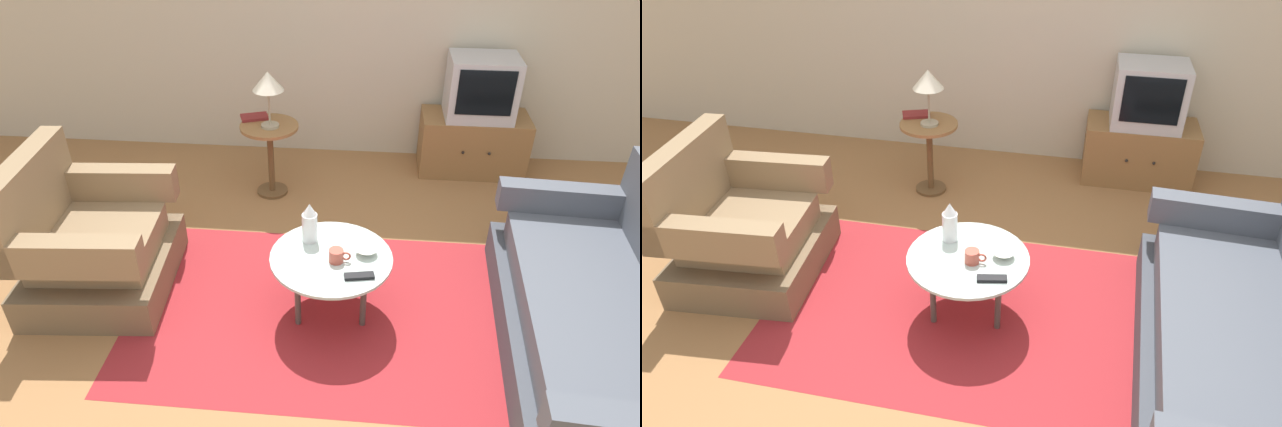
% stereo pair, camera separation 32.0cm
% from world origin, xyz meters
% --- Properties ---
extents(ground_plane, '(16.00, 16.00, 0.00)m').
position_xyz_m(ground_plane, '(0.00, 0.00, 0.00)').
color(ground_plane, olive).
extents(area_rug, '(2.44, 1.57, 0.00)m').
position_xyz_m(area_rug, '(-0.04, 0.19, 0.00)').
color(area_rug, maroon).
rests_on(area_rug, ground).
extents(armchair, '(0.90, 1.01, 0.90)m').
position_xyz_m(armchair, '(-1.56, 0.31, 0.31)').
color(armchair, brown).
rests_on(armchair, ground).
extents(couch, '(1.00, 1.93, 0.88)m').
position_xyz_m(couch, '(1.44, -0.05, 0.28)').
color(couch, '#3E424B').
rests_on(couch, ground).
extents(coffee_table, '(0.71, 0.71, 0.42)m').
position_xyz_m(coffee_table, '(-0.04, 0.19, 0.38)').
color(coffee_table, '#B2C6C1').
rests_on(coffee_table, ground).
extents(side_table, '(0.45, 0.45, 0.60)m').
position_xyz_m(side_table, '(-0.63, 1.56, 0.43)').
color(side_table, olive).
rests_on(side_table, ground).
extents(tv_stand, '(0.88, 0.47, 0.51)m').
position_xyz_m(tv_stand, '(1.03, 2.11, 0.25)').
color(tv_stand, olive).
rests_on(tv_stand, ground).
extents(television, '(0.54, 0.43, 0.50)m').
position_xyz_m(television, '(1.03, 2.10, 0.76)').
color(television, '#B7B7BC').
rests_on(television, tv_stand).
extents(table_lamp, '(0.23, 0.23, 0.43)m').
position_xyz_m(table_lamp, '(-0.61, 1.53, 0.95)').
color(table_lamp, '#9E937A').
rests_on(table_lamp, side_table).
extents(vase, '(0.09, 0.09, 0.26)m').
position_xyz_m(vase, '(-0.18, 0.34, 0.55)').
color(vase, white).
rests_on(vase, coffee_table).
extents(mug, '(0.13, 0.08, 0.08)m').
position_xyz_m(mug, '(-0.01, 0.15, 0.46)').
color(mug, '#B74C3D').
rests_on(mug, coffee_table).
extents(bowl, '(0.13, 0.13, 0.04)m').
position_xyz_m(bowl, '(0.16, 0.23, 0.44)').
color(bowl, silver).
rests_on(bowl, coffee_table).
extents(tv_remote_dark, '(0.17, 0.08, 0.02)m').
position_xyz_m(tv_remote_dark, '(0.13, 0.02, 0.43)').
color(tv_remote_dark, black).
rests_on(tv_remote_dark, coffee_table).
extents(book, '(0.24, 0.20, 0.02)m').
position_xyz_m(book, '(-0.76, 1.68, 0.61)').
color(book, maroon).
rests_on(book, side_table).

